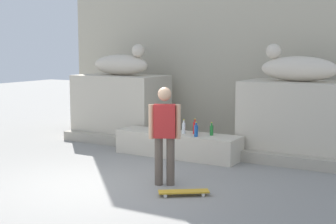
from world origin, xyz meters
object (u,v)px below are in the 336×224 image
Objects in this scene: skateboard at (184,192)px; bottle_blue at (196,130)px; statue_reclining_left at (122,64)px; bottle_clear at (184,128)px; skater at (165,132)px; statue_reclining_right at (297,68)px; bottle_red at (195,128)px; bottle_green at (212,130)px.

bottle_blue reaches higher than skateboard.
statue_reclining_left reaches higher than bottle_blue.
bottle_clear is (-1.32, 2.43, 0.57)m from skateboard.
skater is 1.92m from bottle_blue.
statue_reclining_right is at bearing 37.06° from bottle_blue.
skateboard is 2.52× the size of bottle_blue.
skateboard is (3.67, -3.52, -1.84)m from statue_reclining_left.
skateboard is 2.36× the size of bottle_red.
statue_reclining_right is at bearing 1.56° from statue_reclining_left.
statue_reclining_right is 2.45m from bottle_red.
bottle_green is 0.91× the size of bottle_clear.
bottle_green is (-0.71, 2.53, 0.56)m from skateboard.
bottle_clear is at bearing 82.68° from skateboard.
bottle_blue is (-0.35, 1.87, -0.29)m from skater.
bottle_blue is at bearing -23.24° from statue_reclining_left.
bottle_red is 1.07× the size of bottle_blue.
bottle_red is (0.22, 0.08, 0.01)m from bottle_clear.
statue_reclining_left reaches higher than skater.
statue_reclining_right reaches higher than skater.
bottle_blue reaches higher than bottle_green.
skater is 5.49× the size of bottle_blue.
statue_reclining_left is 5.31× the size of bottle_blue.
bottle_clear reaches higher than skateboard.
bottle_clear is (2.36, -1.08, -1.27)m from statue_reclining_left.
statue_reclining_left is 5.41m from skateboard.
bottle_green is 0.61m from bottle_clear.
bottle_red is at bearing 121.84° from bottle_blue.
statue_reclining_left is 4.42m from statue_reclining_right.
bottle_blue is at bearing -128.03° from bottle_green.
statue_reclining_right is 4.04m from skateboard.
statue_reclining_right is 2.46m from bottle_blue.
statue_reclining_left is 0.97× the size of skater.
bottle_red reaches higher than bottle_green.
skater is 1.10m from skateboard.
skateboard is at bearing -74.28° from bottle_green.
statue_reclining_left is 3.38m from bottle_green.
statue_reclining_left is at bearing 155.30° from bottle_clear.
statue_reclining_right is at bearing 27.74° from bottle_clear.
bottle_blue is (-0.93, 2.25, 0.57)m from skateboard.
bottle_clear is (-0.74, 2.05, -0.29)m from skater.
skater is at bearing -43.80° from statue_reclining_left.
bottle_green is at bearing -16.91° from statue_reclining_left.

